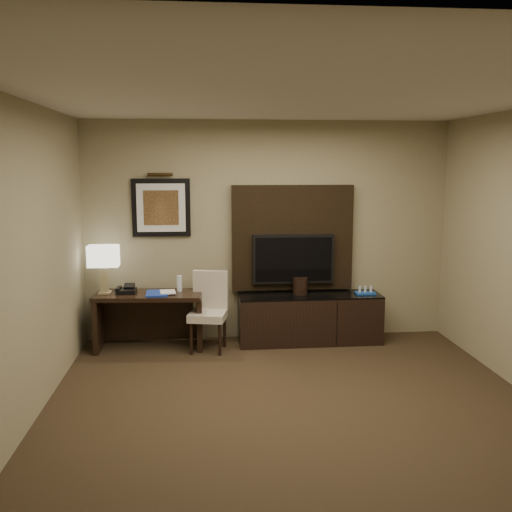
{
  "coord_description": "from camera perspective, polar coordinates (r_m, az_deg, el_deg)",
  "views": [
    {
      "loc": [
        -0.77,
        -4.49,
        2.17
      ],
      "look_at": [
        -0.21,
        1.8,
        1.15
      ],
      "focal_mm": 40.0,
      "sensor_mm": 36.0,
      "label": 1
    }
  ],
  "objects": [
    {
      "name": "wall_back",
      "position": [
        7.08,
        1.17,
        2.52
      ],
      "size": [
        4.5,
        0.01,
        2.7
      ],
      "primitive_type": "cube",
      "color": "gray",
      "rests_on": "floor"
    },
    {
      "name": "minibar_tray",
      "position": [
        7.12,
        10.87,
        -3.4
      ],
      "size": [
        0.24,
        0.15,
        0.09
      ],
      "primitive_type": null,
      "rotation": [
        0.0,
        0.0,
        -0.01
      ],
      "color": "#194BA5",
      "rests_on": "credenza"
    },
    {
      "name": "ice_bucket",
      "position": [
        6.99,
        4.44,
        -3.01
      ],
      "size": [
        0.23,
        0.23,
        0.2
      ],
      "primitive_type": "cylinder",
      "rotation": [
        0.0,
        0.0,
        0.28
      ],
      "color": "black",
      "rests_on": "credenza"
    },
    {
      "name": "tv",
      "position": [
        7.01,
        3.74,
        -0.29
      ],
      "size": [
        1.0,
        0.08,
        0.6
      ],
      "primitive_type": "cube",
      "color": "black",
      "rests_on": "tv_wall_panel"
    },
    {
      "name": "wall_left",
      "position": [
        4.8,
        -22.98,
        -1.41
      ],
      "size": [
        0.01,
        5.0,
        2.7
      ],
      "primitive_type": "cube",
      "color": "gray",
      "rests_on": "floor"
    },
    {
      "name": "tv_wall_panel",
      "position": [
        7.07,
        3.64,
        1.84
      ],
      "size": [
        1.5,
        0.12,
        1.3
      ],
      "primitive_type": "cube",
      "color": "black",
      "rests_on": "wall_back"
    },
    {
      "name": "desk_chair",
      "position": [
        6.7,
        -4.83,
        -5.88
      ],
      "size": [
        0.5,
        0.55,
        0.87
      ],
      "primitive_type": null,
      "rotation": [
        0.0,
        0.0,
        -0.2
      ],
      "color": "beige",
      "rests_on": "floor"
    },
    {
      "name": "floor",
      "position": [
        5.05,
        4.35,
        -16.37
      ],
      "size": [
        4.5,
        5.0,
        0.01
      ],
      "primitive_type": "cube",
      "color": "#2E2214",
      "rests_on": "ground"
    },
    {
      "name": "desk_phone",
      "position": [
        6.88,
        -12.82,
        -3.2
      ],
      "size": [
        0.23,
        0.21,
        0.11
      ],
      "primitive_type": null,
      "rotation": [
        0.0,
        0.0,
        -0.06
      ],
      "color": "black",
      "rests_on": "desk"
    },
    {
      "name": "table_lamp",
      "position": [
        6.9,
        -14.96,
        -1.46
      ],
      "size": [
        0.36,
        0.25,
        0.53
      ],
      "primitive_type": null,
      "rotation": [
        0.0,
        0.0,
        0.22
      ],
      "color": "tan",
      "rests_on": "desk"
    },
    {
      "name": "picture_light",
      "position": [
        6.95,
        -9.57,
        8.06
      ],
      "size": [
        0.04,
        0.04,
        0.3
      ],
      "primitive_type": "cylinder",
      "color": "#3E2B13",
      "rests_on": "wall_back"
    },
    {
      "name": "artwork",
      "position": [
        7.01,
        -9.46,
        4.79
      ],
      "size": [
        0.7,
        0.04,
        0.7
      ],
      "primitive_type": "cube",
      "color": "black",
      "rests_on": "wall_back"
    },
    {
      "name": "desk",
      "position": [
        6.93,
        -10.61,
        -6.36
      ],
      "size": [
        1.28,
        0.62,
        0.67
      ],
      "primitive_type": "cube",
      "rotation": [
        0.0,
        0.0,
        -0.07
      ],
      "color": "black",
      "rests_on": "floor"
    },
    {
      "name": "credenza",
      "position": [
        7.06,
        5.37,
        -6.23
      ],
      "size": [
        1.74,
        0.51,
        0.6
      ],
      "primitive_type": "cube",
      "rotation": [
        0.0,
        0.0,
        0.01
      ],
      "color": "black",
      "rests_on": "floor"
    },
    {
      "name": "book",
      "position": [
        6.76,
        -9.6,
        -2.75
      ],
      "size": [
        0.18,
        0.05,
        0.24
      ],
      "primitive_type": "imported",
      "rotation": [
        0.0,
        0.0,
        0.14
      ],
      "color": "tan",
      "rests_on": "desk"
    },
    {
      "name": "blue_folder",
      "position": [
        6.76,
        -9.86,
        -3.71
      ],
      "size": [
        0.27,
        0.35,
        0.02
      ],
      "primitive_type": "cube",
      "rotation": [
        0.0,
        0.0,
        0.05
      ],
      "color": "navy",
      "rests_on": "desk"
    },
    {
      "name": "water_bottle",
      "position": [
        6.87,
        -7.67,
        -2.74
      ],
      "size": [
        0.07,
        0.07,
        0.19
      ],
      "primitive_type": "cylinder",
      "rotation": [
        0.0,
        0.0,
        -0.05
      ],
      "color": "white",
      "rests_on": "desk"
    },
    {
      "name": "ceiling",
      "position": [
        4.59,
        4.77,
        15.76
      ],
      "size": [
        4.5,
        5.0,
        0.01
      ],
      "primitive_type": "cube",
      "color": "silver",
      "rests_on": "wall_back"
    },
    {
      "name": "wall_front",
      "position": [
        2.29,
        15.3,
        -12.2
      ],
      "size": [
        4.5,
        0.01,
        2.7
      ],
      "primitive_type": "cube",
      "color": "gray",
      "rests_on": "floor"
    }
  ]
}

